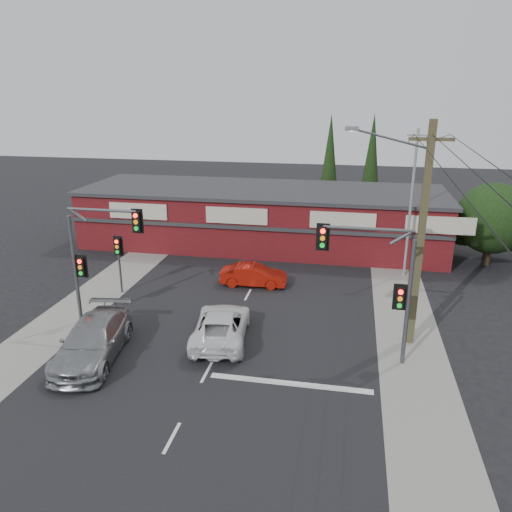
% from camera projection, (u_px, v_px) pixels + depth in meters
% --- Properties ---
extents(ground, '(120.00, 120.00, 0.00)m').
position_uv_depth(ground, '(215.00, 356.00, 21.85)').
color(ground, black).
rests_on(ground, ground).
extents(road_strip, '(14.00, 70.00, 0.01)m').
position_uv_depth(road_strip, '(240.00, 309.00, 26.51)').
color(road_strip, black).
rests_on(road_strip, ground).
extents(verge_left, '(3.00, 70.00, 0.02)m').
position_uv_depth(verge_left, '(93.00, 297.00, 28.03)').
color(verge_left, gray).
rests_on(verge_left, ground).
extents(verge_right, '(3.00, 70.00, 0.02)m').
position_uv_depth(verge_right, '(405.00, 323.00, 24.98)').
color(verge_right, gray).
rests_on(verge_right, ground).
extents(stop_line, '(6.50, 0.35, 0.01)m').
position_uv_depth(stop_line, '(290.00, 383.00, 19.83)').
color(stop_line, silver).
rests_on(stop_line, ground).
extents(white_suv, '(2.98, 5.40, 1.43)m').
position_uv_depth(white_suv, '(221.00, 325.00, 23.15)').
color(white_suv, white).
rests_on(white_suv, ground).
extents(silver_suv, '(3.21, 6.05, 1.67)m').
position_uv_depth(silver_suv, '(93.00, 341.00, 21.47)').
color(silver_suv, gray).
rests_on(silver_suv, ground).
extents(red_sedan, '(3.97, 1.53, 1.29)m').
position_uv_depth(red_sedan, '(254.00, 275.00, 29.58)').
color(red_sedan, '#A6160A').
rests_on(red_sedan, ground).
extents(lane_dashes, '(0.12, 47.47, 0.01)m').
position_uv_depth(lane_dashes, '(240.00, 310.00, 26.44)').
color(lane_dashes, silver).
rests_on(lane_dashes, ground).
extents(shop_building, '(27.30, 8.40, 4.22)m').
position_uv_depth(shop_building, '(262.00, 216.00, 37.17)').
color(shop_building, '#501014').
rests_on(shop_building, ground).
extents(tree_cluster, '(5.90, 5.10, 5.50)m').
position_uv_depth(tree_cluster, '(493.00, 221.00, 32.67)').
color(tree_cluster, '#2D2116').
rests_on(tree_cluster, ground).
extents(conifer_near, '(1.80, 1.80, 9.25)m').
position_uv_depth(conifer_near, '(330.00, 160.00, 41.83)').
color(conifer_near, '#2D2116').
rests_on(conifer_near, ground).
extents(conifer_far, '(1.80, 1.80, 9.25)m').
position_uv_depth(conifer_far, '(372.00, 158.00, 43.06)').
color(conifer_far, '#2D2116').
rests_on(conifer_far, ground).
extents(traffic_mast_left, '(3.77, 0.27, 5.97)m').
position_uv_depth(traffic_mast_left, '(93.00, 249.00, 23.62)').
color(traffic_mast_left, '#47494C').
rests_on(traffic_mast_left, ground).
extents(traffic_mast_right, '(3.96, 0.27, 5.97)m').
position_uv_depth(traffic_mast_right, '(382.00, 275.00, 20.30)').
color(traffic_mast_right, '#47494C').
rests_on(traffic_mast_right, ground).
extents(pedestal_signal, '(0.55, 0.27, 3.38)m').
position_uv_depth(pedestal_signal, '(119.00, 253.00, 27.97)').
color(pedestal_signal, '#47494C').
rests_on(pedestal_signal, ground).
extents(utility_pole, '(4.38, 0.59, 10.00)m').
position_uv_depth(utility_pole, '(418.00, 230.00, 21.42)').
color(utility_pole, '#4D482B').
rests_on(utility_pole, ground).
extents(steel_pole, '(1.20, 0.16, 9.00)m').
position_uv_depth(steel_pole, '(411.00, 202.00, 29.91)').
color(steel_pole, gray).
rests_on(steel_pole, ground).
extents(power_lines, '(2.01, 29.00, 1.22)m').
position_uv_depth(power_lines, '(455.00, 161.00, 15.16)').
color(power_lines, black).
rests_on(power_lines, ground).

